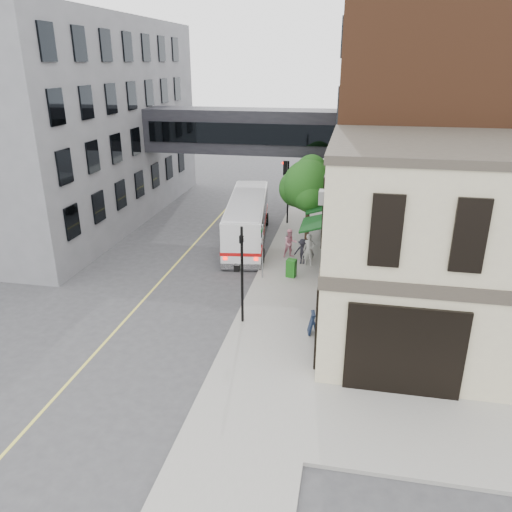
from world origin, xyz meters
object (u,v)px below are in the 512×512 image
at_px(pedestrian_b, 290,243).
at_px(sandwich_board, 313,323).
at_px(pedestrian_a, 309,250).
at_px(newspaper_box, 291,268).
at_px(pedestrian_c, 303,251).
at_px(bus, 247,218).

bearing_deg(pedestrian_b, sandwich_board, -101.42).
relative_size(pedestrian_a, newspaper_box, 1.88).
bearing_deg(sandwich_board, pedestrian_c, 89.45).
height_order(bus, pedestrian_c, bus).
relative_size(bus, pedestrian_b, 6.17).
xyz_separation_m(pedestrian_a, newspaper_box, (-0.77, -1.86, -0.43)).
distance_m(pedestrian_c, sandwich_board, 7.99).
distance_m(pedestrian_a, pedestrian_c, 0.43).
bearing_deg(pedestrian_a, pedestrian_b, 133.26).
bearing_deg(sandwich_board, pedestrian_b, 93.79).
xyz_separation_m(pedestrian_b, newspaper_box, (0.45, -2.90, -0.37)).
bearing_deg(pedestrian_c, pedestrian_a, -13.22).
relative_size(newspaper_box, sandwich_board, 0.99).
relative_size(bus, pedestrian_a, 5.76).
bearing_deg(pedestrian_c, newspaper_box, -94.20).
distance_m(pedestrian_c, newspaper_box, 2.05).
relative_size(bus, pedestrian_c, 7.12).
height_order(pedestrian_a, pedestrian_b, pedestrian_a).
bearing_deg(pedestrian_b, pedestrian_c, -72.24).
relative_size(pedestrian_b, pedestrian_c, 1.15).
distance_m(pedestrian_a, pedestrian_b, 1.60).
bearing_deg(pedestrian_c, pedestrian_b, 139.78).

